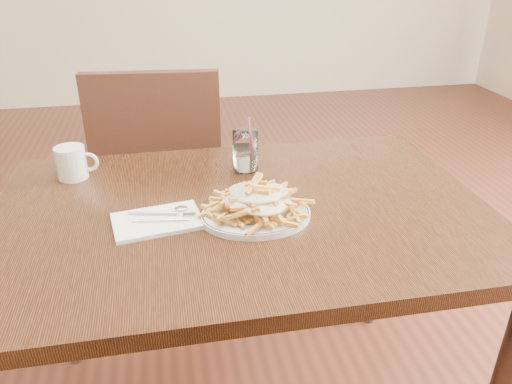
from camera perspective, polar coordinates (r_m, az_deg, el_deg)
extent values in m
cube|color=black|center=(1.23, -1.51, -2.56)|extent=(1.20, 0.80, 0.04)
cylinder|color=black|center=(1.76, -21.59, -9.15)|extent=(0.05, 0.05, 0.71)
cylinder|color=black|center=(1.86, 13.79, -5.71)|extent=(0.05, 0.05, 0.71)
cube|color=black|center=(2.02, -10.29, 0.60)|extent=(0.48, 0.48, 0.04)
cube|color=black|center=(1.73, -11.42, 5.48)|extent=(0.45, 0.08, 0.49)
cylinder|color=black|center=(2.29, -4.77, -2.40)|extent=(0.04, 0.04, 0.43)
cylinder|color=black|center=(2.32, -14.20, -2.79)|extent=(0.04, 0.04, 0.43)
cylinder|color=black|center=(1.97, -4.50, -7.83)|extent=(0.04, 0.04, 0.43)
cylinder|color=black|center=(2.00, -15.55, -8.18)|extent=(0.04, 0.04, 0.43)
torus|color=black|center=(1.17, 0.00, -2.50)|extent=(0.30, 0.30, 0.01)
ellipsoid|color=beige|center=(1.14, 0.00, -0.07)|extent=(0.18, 0.15, 0.03)
cube|color=white|center=(1.18, -11.19, -3.27)|extent=(0.22, 0.16, 0.01)
cylinder|color=white|center=(1.40, -1.20, 4.76)|extent=(0.07, 0.07, 0.11)
cylinder|color=white|center=(1.41, -1.19, 3.82)|extent=(0.06, 0.06, 0.06)
cylinder|color=#D24F72|center=(1.40, -0.80, 5.78)|extent=(0.01, 0.04, 0.15)
cylinder|color=silver|center=(1.44, -20.34, 3.17)|extent=(0.08, 0.08, 0.09)
torus|color=silver|center=(1.43, -18.60, 3.27)|extent=(0.06, 0.02, 0.06)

